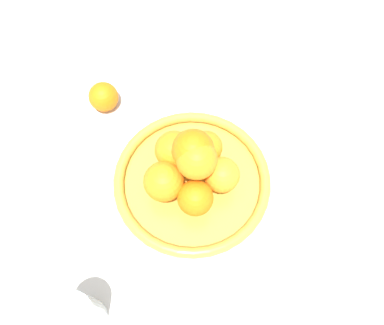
% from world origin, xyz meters
% --- Properties ---
extents(ground_plane, '(4.00, 4.00, 0.00)m').
position_xyz_m(ground_plane, '(0.00, 0.00, 0.00)').
color(ground_plane, beige).
extents(fruit_bowl, '(0.33, 0.33, 0.04)m').
position_xyz_m(fruit_bowl, '(0.00, 0.00, 0.02)').
color(fruit_bowl, gold).
rests_on(fruit_bowl, ground_plane).
extents(orange_pile, '(0.18, 0.18, 0.14)m').
position_xyz_m(orange_pile, '(-0.00, 0.00, 0.09)').
color(orange_pile, orange).
rests_on(orange_pile, fruit_bowl).
extents(stray_orange, '(0.07, 0.07, 0.07)m').
position_xyz_m(stray_orange, '(-0.24, 0.16, 0.03)').
color(stray_orange, orange).
rests_on(stray_orange, ground_plane).
extents(drinking_glass, '(0.07, 0.07, 0.12)m').
position_xyz_m(drinking_glass, '(-0.14, -0.30, 0.06)').
color(drinking_glass, silver).
rests_on(drinking_glass, ground_plane).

